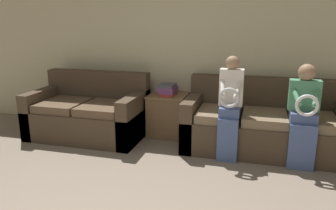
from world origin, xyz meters
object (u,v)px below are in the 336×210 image
object	(u,v)px
book_stack	(168,89)
couch_side	(89,114)
child_left_seated	(230,104)
side_shelf	(168,114)
couch_main	(263,126)
child_right_seated	(304,112)

from	to	relation	value
book_stack	couch_side	bearing A→B (deg)	-163.36
child_left_seated	side_shelf	size ratio (longest dim) A/B	2.05
couch_main	child_right_seated	size ratio (longest dim) A/B	1.72
couch_main	child_right_seated	distance (m)	0.63
child_right_seated	couch_side	bearing A→B (deg)	174.69
child_right_seated	side_shelf	size ratio (longest dim) A/B	1.94
couch_main	side_shelf	bearing A→B (deg)	170.93
child_right_seated	book_stack	bearing A→B (deg)	161.44
couch_side	couch_main	bearing A→B (deg)	2.70
book_stack	child_right_seated	bearing A→B (deg)	-18.56
couch_main	child_left_seated	size ratio (longest dim) A/B	1.62
child_left_seated	book_stack	distance (m)	1.08
child_right_seated	child_left_seated	bearing A→B (deg)	179.76
child_right_seated	side_shelf	xyz separation A→B (m)	(-1.72, 0.58, -0.33)
couch_side	book_stack	size ratio (longest dim) A/B	4.83
book_stack	couch_main	bearing A→B (deg)	-8.89
child_left_seated	book_stack	xyz separation A→B (m)	(-0.92, 0.58, 0.01)
child_right_seated	book_stack	distance (m)	1.82
couch_side	child_right_seated	distance (m)	2.83
couch_side	side_shelf	distance (m)	1.12
child_left_seated	side_shelf	world-z (taller)	child_left_seated
side_shelf	child_left_seated	bearing A→B (deg)	-32.44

